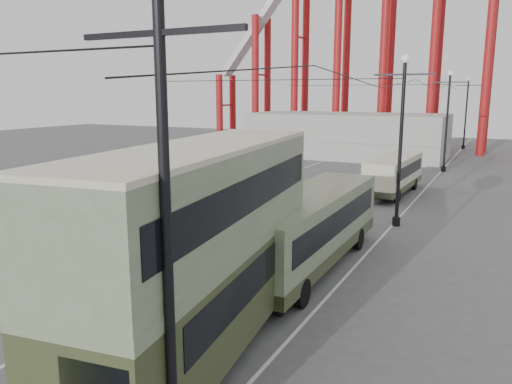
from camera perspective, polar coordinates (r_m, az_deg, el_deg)
The scene contains 11 objects.
ground at distance 16.32m, azimuth -19.44°, elevation -16.17°, with size 160.00×160.00×0.00m, color #4F4F52.
road_markings at distance 32.55m, azimuth 5.09°, elevation -1.80°, with size 12.52×120.00×0.01m.
lamp_post_near at distance 8.57m, azimuth -10.90°, elevation 14.52°, with size 3.20×0.44×10.80m.
lamp_post_mid at distance 28.40m, azimuth 16.20°, elevation 5.44°, with size 3.20×0.44×9.32m.
lamp_post_far at distance 50.14m, azimuth 20.98°, elevation 7.48°, with size 3.20×0.44×9.32m.
lamp_post_distant at distance 72.04m, azimuth 22.87°, elevation 8.28°, with size 3.20×0.44×9.32m.
fairground_shed at distance 59.42m, azimuth 10.33°, elevation 6.41°, with size 22.00×10.00×5.00m, color #9B9B96.
double_decker_bus at distance 13.83m, azimuth -6.04°, elevation -5.53°, with size 4.22×11.45×6.00m.
single_decker_green at distance 21.13m, azimuth 6.18°, elevation -3.93°, with size 2.68×11.49×3.25m.
single_decker_cream at distance 37.96m, azimuth 15.50°, elevation 2.08°, with size 2.62×8.96×2.76m.
pedestrian at distance 20.39m, azimuth -10.29°, elevation -7.51°, with size 0.62×0.40×1.69m, color black.
Camera 1 is at (10.79, -9.80, 7.35)m, focal length 35.00 mm.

